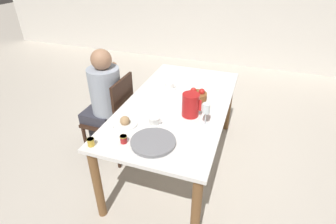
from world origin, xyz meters
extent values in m
plane|color=beige|center=(0.00, 0.00, 0.00)|extent=(20.00, 20.00, 0.00)
cube|color=white|center=(0.00, 0.00, 0.71)|extent=(0.91, 1.74, 0.03)
cylinder|color=brown|center=(-0.40, -0.81, 0.35)|extent=(0.07, 0.07, 0.70)
cylinder|color=brown|center=(0.40, -0.81, 0.35)|extent=(0.07, 0.07, 0.70)
cylinder|color=brown|center=(-0.40, 0.81, 0.35)|extent=(0.07, 0.07, 0.70)
cylinder|color=brown|center=(0.40, 0.81, 0.35)|extent=(0.07, 0.07, 0.70)
cylinder|color=#331E14|center=(-0.90, -0.26, 0.21)|extent=(0.04, 0.04, 0.42)
cylinder|color=#331E14|center=(-0.90, 0.11, 0.21)|extent=(0.04, 0.04, 0.42)
cylinder|color=#331E14|center=(-0.53, -0.26, 0.21)|extent=(0.04, 0.04, 0.42)
cylinder|color=#331E14|center=(-0.53, 0.11, 0.21)|extent=(0.04, 0.04, 0.42)
cube|color=#331E14|center=(-0.72, -0.07, 0.43)|extent=(0.42, 0.42, 0.03)
cube|color=#331E14|center=(-0.52, -0.07, 0.68)|extent=(0.03, 0.39, 0.46)
cylinder|color=#33333D|center=(-0.86, -0.16, 0.22)|extent=(0.09, 0.09, 0.45)
cylinder|color=#33333D|center=(-0.86, 0.00, 0.22)|extent=(0.09, 0.09, 0.45)
cube|color=#33333D|center=(-0.79, -0.08, 0.49)|extent=(0.30, 0.34, 0.11)
cylinder|color=#9EA8B7|center=(-0.70, -0.08, 0.77)|extent=(0.30, 0.30, 0.46)
sphere|color=#A37556|center=(-0.70, -0.08, 1.08)|extent=(0.19, 0.19, 0.19)
cylinder|color=#A37556|center=(-0.80, 0.13, 0.88)|extent=(0.25, 0.06, 0.20)
cylinder|color=red|center=(0.17, -0.17, 0.83)|extent=(0.14, 0.14, 0.20)
cube|color=red|center=(0.25, -0.17, 0.84)|extent=(0.02, 0.02, 0.09)
cone|color=red|center=(0.11, -0.17, 0.91)|extent=(0.04, 0.04, 0.04)
cylinder|color=white|center=(0.31, -0.26, 0.73)|extent=(0.06, 0.06, 0.00)
cylinder|color=white|center=(0.31, -0.26, 0.78)|extent=(0.01, 0.01, 0.10)
cylinder|color=white|center=(0.31, -0.26, 0.87)|extent=(0.06, 0.06, 0.08)
cylinder|color=white|center=(-0.07, -0.39, 0.73)|extent=(0.15, 0.15, 0.01)
cylinder|color=white|center=(-0.07, -0.39, 0.76)|extent=(0.09, 0.09, 0.05)
cube|color=white|center=(-0.02, -0.39, 0.76)|extent=(0.01, 0.01, 0.03)
cylinder|color=white|center=(-0.17, 0.26, 0.73)|extent=(0.15, 0.15, 0.01)
cylinder|color=white|center=(-0.17, 0.26, 0.76)|extent=(0.09, 0.09, 0.05)
cube|color=white|center=(-0.11, 0.26, 0.76)|extent=(0.01, 0.01, 0.03)
cylinder|color=gray|center=(0.02, -0.63, 0.74)|extent=(0.32, 0.32, 0.02)
cylinder|color=gray|center=(0.02, -0.63, 0.75)|extent=(0.33, 0.33, 0.01)
cylinder|color=white|center=(-0.29, -0.48, 0.73)|extent=(0.20, 0.20, 0.01)
sphere|color=tan|center=(-0.29, -0.48, 0.76)|extent=(0.08, 0.08, 0.08)
cylinder|color=#A81E1E|center=(-0.19, -0.69, 0.76)|extent=(0.05, 0.05, 0.06)
cylinder|color=gold|center=(-0.19, -0.69, 0.78)|extent=(0.05, 0.05, 0.01)
cylinder|color=gold|center=(-0.39, -0.79, 0.76)|extent=(0.05, 0.05, 0.06)
cylinder|color=gold|center=(-0.39, -0.79, 0.78)|extent=(0.05, 0.05, 0.01)
cylinder|color=brown|center=(0.15, 0.12, 0.76)|extent=(0.18, 0.18, 0.07)
sphere|color=red|center=(0.19, 0.13, 0.81)|extent=(0.06, 0.06, 0.06)
sphere|color=red|center=(0.12, 0.13, 0.81)|extent=(0.06, 0.06, 0.06)
camera|label=1|loc=(0.60, -2.00, 1.90)|focal=28.00mm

